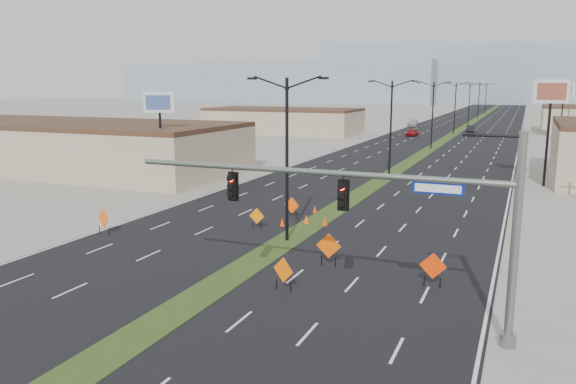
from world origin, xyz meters
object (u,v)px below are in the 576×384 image
at_px(streetlight_5, 479,100).
at_px(streetlight_0, 287,155).
at_px(car_left, 412,133).
at_px(cone_2, 325,221).
at_px(signal_mast, 388,210).
at_px(pole_sign_west, 160,110).
at_px(cone_3, 315,209).
at_px(streetlight_1, 391,125).
at_px(construction_sign_4, 329,247).
at_px(construction_sign_0, 103,219).
at_px(construction_sign_3, 283,271).
at_px(pole_sign_east_near, 551,99).
at_px(construction_sign_2, 292,206).
at_px(car_far, 413,123).
at_px(pole_sign_east_far, 564,94).
at_px(streetlight_2, 433,113).
at_px(streetlight_3, 455,106).
at_px(construction_sign_1, 257,217).
at_px(construction_sign_5, 433,267).
at_px(streetlight_4, 469,102).
at_px(cone_0, 282,222).
at_px(streetlight_6, 486,98).
at_px(cone_1, 306,219).
at_px(car_mid, 470,129).

bearing_deg(streetlight_5, streetlight_0, -90.00).
bearing_deg(car_left, cone_2, -77.15).
xyz_separation_m(signal_mast, pole_sign_west, (-27.58, 23.66, 2.45)).
bearing_deg(cone_3, streetlight_1, 86.80).
bearing_deg(construction_sign_4, construction_sign_0, 173.96).
xyz_separation_m(construction_sign_3, pole_sign_east_near, (11.90, 35.45, 7.29)).
bearing_deg(construction_sign_2, streetlight_0, -63.39).
xyz_separation_m(car_far, construction_sign_3, (14.64, -110.07, 0.18)).
relative_size(construction_sign_3, construction_sign_4, 0.91).
distance_m(construction_sign_0, pole_sign_east_far, 86.69).
bearing_deg(cone_3, streetlight_2, 88.67).
distance_m(streetlight_5, pole_sign_west, 127.78).
distance_m(car_left, pole_sign_east_far, 26.43).
height_order(streetlight_3, car_far, streetlight_3).
height_order(streetlight_3, pole_sign_west, streetlight_3).
bearing_deg(construction_sign_1, streetlight_0, -31.20).
relative_size(streetlight_5, car_left, 2.48).
distance_m(streetlight_0, pole_sign_west, 23.49).
xyz_separation_m(car_far, pole_sign_west, (-7.64, -88.35, 6.45)).
relative_size(streetlight_1, cone_3, 18.01).
bearing_deg(streetlight_3, car_far, 122.29).
bearing_deg(streetlight_3, pole_sign_east_near, -75.01).
bearing_deg(construction_sign_5, streetlight_4, 94.74).
bearing_deg(streetlight_2, cone_3, -91.33).
bearing_deg(signal_mast, construction_sign_5, 78.15).
distance_m(streetlight_2, construction_sign_0, 60.60).
relative_size(car_left, pole_sign_east_near, 0.40).
bearing_deg(construction_sign_1, car_far, 95.41).
relative_size(streetlight_5, pole_sign_east_far, 1.03).
height_order(streetlight_5, cone_2, streetlight_5).
bearing_deg(car_left, streetlight_4, 86.26).
xyz_separation_m(signal_mast, streetlight_4, (-8.56, 122.00, 0.63)).
relative_size(construction_sign_2, construction_sign_5, 0.92).
relative_size(streetlight_1, pole_sign_east_far, 1.03).
bearing_deg(streetlight_3, construction_sign_5, -83.80).
distance_m(cone_0, cone_3, 4.82).
height_order(streetlight_0, streetlight_4, same).
distance_m(streetlight_3, streetlight_5, 56.00).
xyz_separation_m(streetlight_6, cone_1, (-0.45, -163.51, -5.10)).
relative_size(car_mid, car_far, 0.82).
relative_size(construction_sign_1, cone_0, 2.48).
relative_size(construction_sign_4, pole_sign_west, 0.20).
height_order(construction_sign_3, cone_0, construction_sign_3).
distance_m(construction_sign_0, cone_1, 13.53).
distance_m(streetlight_1, construction_sign_4, 32.28).
bearing_deg(streetlight_5, streetlight_4, -90.00).
relative_size(construction_sign_0, cone_2, 2.58).
xyz_separation_m(streetlight_2, construction_sign_2, (-2.00, -50.41, -4.49)).
height_order(streetlight_2, pole_sign_east_near, pole_sign_east_near).
bearing_deg(pole_sign_east_near, cone_2, -101.78).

